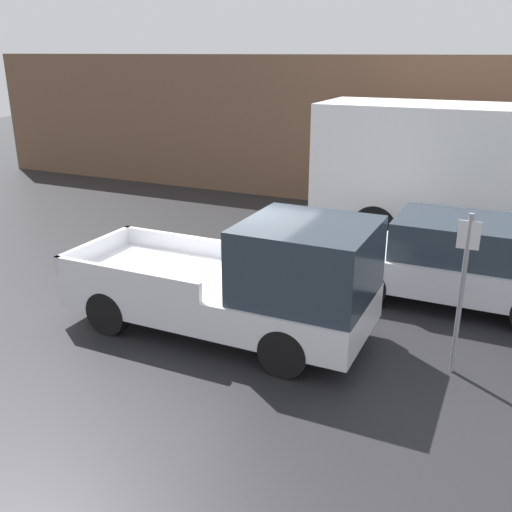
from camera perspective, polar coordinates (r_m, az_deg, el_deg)
The scene contains 6 objects.
ground_plane at distance 10.64m, azimuth -2.34°, elevation -5.11°, with size 60.00×60.00×0.00m, color #232326.
building_wall at distance 17.55m, azimuth 10.28°, elevation 12.02°, with size 28.00×0.15×4.40m.
pickup_truck at distance 9.22m, azimuth -0.85°, elevation -2.65°, with size 5.11×2.02×2.08m.
car at distance 11.23m, azimuth 19.55°, elevation -0.39°, with size 4.53×2.00×1.61m.
delivery_truck at distance 14.32m, azimuth 19.77°, elevation 7.88°, with size 7.33×2.47×3.34m.
parking_sign at distance 8.53m, azimuth 19.92°, elevation -2.86°, with size 0.30×0.07×2.42m.
Camera 1 is at (4.48, -8.56, 4.48)m, focal length 40.00 mm.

